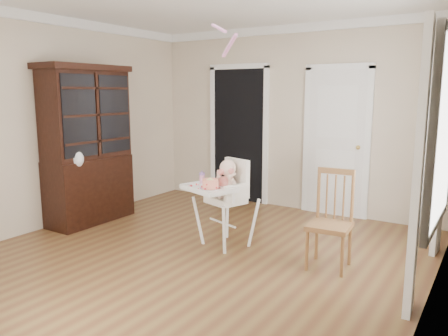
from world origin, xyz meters
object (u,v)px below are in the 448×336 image
Objects in this scene: cake at (210,184)px; china_cabinet at (87,145)px; high_chair at (225,192)px; sippy_cup at (202,178)px; dining_chair at (330,223)px.

china_cabinet reaches higher than cake.
sippy_cup is (-0.28, -0.05, 0.15)m from high_chair.
cake is at bearing -83.93° from high_chair.
china_cabinet reaches higher than dining_chair.
high_chair is 6.40× the size of sippy_cup.
high_chair is 0.49× the size of china_cabinet.
high_chair is at bearing 10.56° from sippy_cup.
sippy_cup is at bearing 178.76° from dining_chair.
sippy_cup reaches higher than cake.
cake is (-0.05, -0.23, 0.13)m from high_chair.
cake is 0.23× the size of dining_chair.
china_cabinet is 2.12× the size of dining_chair.
sippy_cup is 0.16× the size of dining_chair.
high_chair reaches higher than sippy_cup.
cake is at bearing -1.36° from china_cabinet.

